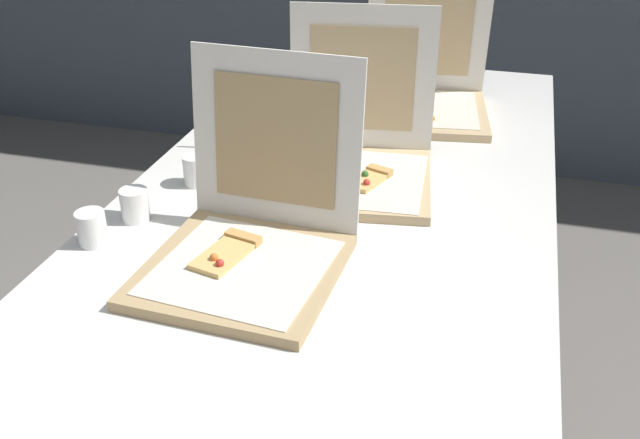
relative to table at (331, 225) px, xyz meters
name	(u,v)px	position (x,y,z in m)	size (l,w,h in m)	color
table	(331,225)	(0.00, 0.00, 0.00)	(0.95, 2.16, 0.75)	silver
pizza_box_front	(249,240)	(-0.09, -0.26, 0.10)	(0.37, 0.40, 0.37)	tan
pizza_box_middle	(356,157)	(0.02, 0.16, 0.10)	(0.40, 0.41, 0.37)	tan
pizza_box_back	(424,95)	(0.11, 0.63, 0.10)	(0.40, 0.40, 0.37)	tan
cup_white_near_left	(92,228)	(-0.42, -0.27, 0.08)	(0.06, 0.06, 0.07)	white
cup_white_far	(264,130)	(-0.26, 0.30, 0.08)	(0.06, 0.06, 0.07)	white
cup_white_near_center	(135,205)	(-0.38, -0.16, 0.08)	(0.06, 0.06, 0.07)	white
cup_white_mid	(196,170)	(-0.33, 0.03, 0.08)	(0.06, 0.06, 0.07)	white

